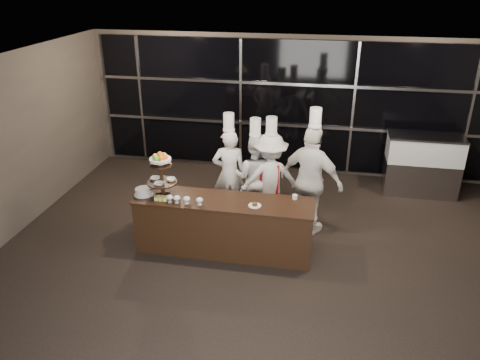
% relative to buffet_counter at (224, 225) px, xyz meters
% --- Properties ---
extents(room, '(10.00, 10.00, 10.00)m').
position_rel_buffet_counter_xyz_m(room, '(0.82, -1.47, 1.03)').
color(room, black).
rests_on(room, ground).
extents(window_wall, '(8.60, 0.10, 2.80)m').
position_rel_buffet_counter_xyz_m(window_wall, '(0.82, 3.46, 1.04)').
color(window_wall, black).
rests_on(window_wall, ground).
extents(buffet_counter, '(2.84, 0.74, 0.92)m').
position_rel_buffet_counter_xyz_m(buffet_counter, '(0.00, 0.00, 0.00)').
color(buffet_counter, black).
rests_on(buffet_counter, ground).
extents(display_stand, '(0.48, 0.48, 0.74)m').
position_rel_buffet_counter_xyz_m(display_stand, '(-1.00, -0.00, 0.87)').
color(display_stand, black).
rests_on(display_stand, buffet_counter).
extents(compotes, '(0.59, 0.11, 0.12)m').
position_rel_buffet_counter_xyz_m(compotes, '(-0.59, -0.22, 0.54)').
color(compotes, silver).
rests_on(compotes, buffet_counter).
extents(layer_cake, '(0.30, 0.30, 0.11)m').
position_rel_buffet_counter_xyz_m(layer_cake, '(-1.31, -0.05, 0.51)').
color(layer_cake, white).
rests_on(layer_cake, buffet_counter).
extents(pastry_squares, '(0.20, 0.13, 0.05)m').
position_rel_buffet_counter_xyz_m(pastry_squares, '(-0.97, -0.16, 0.48)').
color(pastry_squares, '#FBEF7B').
rests_on(pastry_squares, buffet_counter).
extents(small_plate, '(0.20, 0.20, 0.05)m').
position_rel_buffet_counter_xyz_m(small_plate, '(0.51, -0.10, 0.47)').
color(small_plate, white).
rests_on(small_plate, buffet_counter).
extents(chef_cup, '(0.08, 0.08, 0.07)m').
position_rel_buffet_counter_xyz_m(chef_cup, '(1.09, 0.25, 0.49)').
color(chef_cup, white).
rests_on(chef_cup, buffet_counter).
extents(display_case, '(1.44, 0.63, 1.24)m').
position_rel_buffet_counter_xyz_m(display_case, '(3.45, 2.83, 0.22)').
color(display_case, '#A5A5AA').
rests_on(display_case, ground).
extents(chef_a, '(0.68, 0.53, 1.97)m').
position_rel_buffet_counter_xyz_m(chef_a, '(-0.17, 1.21, 0.40)').
color(chef_a, silver).
rests_on(chef_a, ground).
extents(chef_b, '(0.82, 0.67, 1.90)m').
position_rel_buffet_counter_xyz_m(chef_b, '(0.29, 1.23, 0.35)').
color(chef_b, white).
rests_on(chef_b, ground).
extents(chef_c, '(1.21, 0.91, 1.96)m').
position_rel_buffet_counter_xyz_m(chef_c, '(0.58, 1.16, 0.37)').
color(chef_c, silver).
rests_on(chef_c, ground).
extents(chef_d, '(1.23, 0.89, 2.23)m').
position_rel_buffet_counter_xyz_m(chef_d, '(1.31, 0.88, 0.51)').
color(chef_d, white).
rests_on(chef_d, ground).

